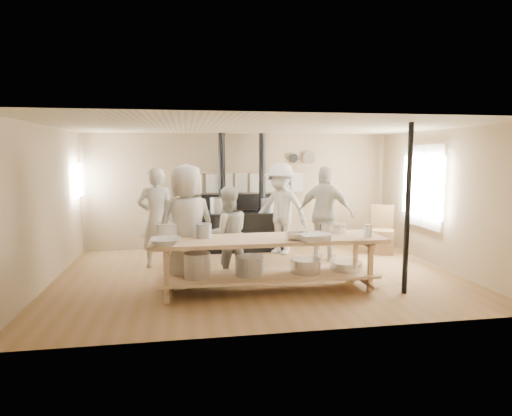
{
  "coord_description": "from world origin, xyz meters",
  "views": [
    {
      "loc": [
        -1.25,
        -7.28,
        2.12
      ],
      "look_at": [
        -0.01,
        0.2,
        1.18
      ],
      "focal_mm": 30.0,
      "sensor_mm": 36.0,
      "label": 1
    }
  ],
  "objects_px": {
    "cook_right": "(325,214)",
    "cook_far_left": "(156,218)",
    "prep_table": "(268,258)",
    "cook_center": "(187,226)",
    "chair": "(382,239)",
    "stove": "(242,227)",
    "cook_by_window": "(281,209)",
    "cook_left": "(227,234)",
    "roasting_pan": "(313,237)"
  },
  "relations": [
    {
      "from": "cook_by_window",
      "to": "chair",
      "type": "relative_size",
      "value": 1.9
    },
    {
      "from": "cook_far_left",
      "to": "cook_left",
      "type": "xyz_separation_m",
      "value": [
        1.24,
        -1.11,
        -0.15
      ]
    },
    {
      "from": "cook_right",
      "to": "chair",
      "type": "relative_size",
      "value": 1.85
    },
    {
      "from": "prep_table",
      "to": "cook_center",
      "type": "xyz_separation_m",
      "value": [
        -1.24,
        0.44,
        0.47
      ]
    },
    {
      "from": "cook_by_window",
      "to": "prep_table",
      "type": "bearing_deg",
      "value": -65.76
    },
    {
      "from": "cook_far_left",
      "to": "cook_left",
      "type": "bearing_deg",
      "value": 132.18
    },
    {
      "from": "cook_left",
      "to": "cook_center",
      "type": "xyz_separation_m",
      "value": [
        -0.68,
        -0.24,
        0.19
      ]
    },
    {
      "from": "cook_left",
      "to": "cook_right",
      "type": "distance_m",
      "value": 2.33
    },
    {
      "from": "stove",
      "to": "prep_table",
      "type": "relative_size",
      "value": 0.72
    },
    {
      "from": "stove",
      "to": "chair",
      "type": "height_order",
      "value": "stove"
    },
    {
      "from": "prep_table",
      "to": "chair",
      "type": "bearing_deg",
      "value": 36.51
    },
    {
      "from": "stove",
      "to": "cook_center",
      "type": "bearing_deg",
      "value": -115.71
    },
    {
      "from": "stove",
      "to": "cook_center",
      "type": "relative_size",
      "value": 1.31
    },
    {
      "from": "cook_center",
      "to": "cook_right",
      "type": "height_order",
      "value": "cook_center"
    },
    {
      "from": "cook_center",
      "to": "cook_by_window",
      "type": "xyz_separation_m",
      "value": [
        2.0,
        2.03,
        -0.01
      ]
    },
    {
      "from": "cook_far_left",
      "to": "roasting_pan",
      "type": "bearing_deg",
      "value": 132.75
    },
    {
      "from": "prep_table",
      "to": "chair",
      "type": "xyz_separation_m",
      "value": [
        2.95,
        2.18,
        -0.22
      ]
    },
    {
      "from": "stove",
      "to": "prep_table",
      "type": "distance_m",
      "value": 3.02
    },
    {
      "from": "cook_far_left",
      "to": "cook_by_window",
      "type": "height_order",
      "value": "cook_by_window"
    },
    {
      "from": "prep_table",
      "to": "cook_right",
      "type": "bearing_deg",
      "value": 49.16
    },
    {
      "from": "cook_right",
      "to": "roasting_pan",
      "type": "xyz_separation_m",
      "value": [
        -0.88,
        -2.07,
        -0.06
      ]
    },
    {
      "from": "stove",
      "to": "cook_right",
      "type": "relative_size",
      "value": 1.36
    },
    {
      "from": "prep_table",
      "to": "chair",
      "type": "distance_m",
      "value": 3.67
    },
    {
      "from": "cook_center",
      "to": "cook_by_window",
      "type": "relative_size",
      "value": 1.01
    },
    {
      "from": "cook_left",
      "to": "cook_center",
      "type": "distance_m",
      "value": 0.74
    },
    {
      "from": "chair",
      "to": "prep_table",
      "type": "bearing_deg",
      "value": -118.56
    },
    {
      "from": "stove",
      "to": "cook_center",
      "type": "distance_m",
      "value": 2.9
    },
    {
      "from": "cook_by_window",
      "to": "cook_right",
      "type": "bearing_deg",
      "value": -3.13
    },
    {
      "from": "stove",
      "to": "cook_by_window",
      "type": "bearing_deg",
      "value": -35.52
    },
    {
      "from": "cook_right",
      "to": "roasting_pan",
      "type": "bearing_deg",
      "value": 99.13
    },
    {
      "from": "stove",
      "to": "cook_far_left",
      "type": "bearing_deg",
      "value": -145.8
    },
    {
      "from": "cook_left",
      "to": "chair",
      "type": "height_order",
      "value": "cook_left"
    },
    {
      "from": "cook_right",
      "to": "chair",
      "type": "bearing_deg",
      "value": -130.89
    },
    {
      "from": "cook_left",
      "to": "cook_by_window",
      "type": "relative_size",
      "value": 0.82
    },
    {
      "from": "cook_right",
      "to": "cook_far_left",
      "type": "bearing_deg",
      "value": 31.35
    },
    {
      "from": "cook_by_window",
      "to": "roasting_pan",
      "type": "distance_m",
      "value": 2.81
    },
    {
      "from": "prep_table",
      "to": "roasting_pan",
      "type": "height_order",
      "value": "roasting_pan"
    },
    {
      "from": "cook_right",
      "to": "cook_left",
      "type": "bearing_deg",
      "value": 59.27
    },
    {
      "from": "cook_far_left",
      "to": "cook_center",
      "type": "bearing_deg",
      "value": 106.57
    },
    {
      "from": "cook_left",
      "to": "cook_by_window",
      "type": "height_order",
      "value": "cook_by_window"
    },
    {
      "from": "stove",
      "to": "roasting_pan",
      "type": "height_order",
      "value": "stove"
    },
    {
      "from": "cook_far_left",
      "to": "cook_by_window",
      "type": "bearing_deg",
      "value": -171.11
    },
    {
      "from": "cook_far_left",
      "to": "cook_right",
      "type": "height_order",
      "value": "cook_right"
    },
    {
      "from": "cook_center",
      "to": "chair",
      "type": "distance_m",
      "value": 4.59
    },
    {
      "from": "cook_center",
      "to": "stove",
      "type": "bearing_deg",
      "value": -137.6
    },
    {
      "from": "cook_by_window",
      "to": "chair",
      "type": "height_order",
      "value": "cook_by_window"
    },
    {
      "from": "stove",
      "to": "cook_far_left",
      "type": "xyz_separation_m",
      "value": [
        -1.8,
        -1.23,
        0.43
      ]
    },
    {
      "from": "chair",
      "to": "roasting_pan",
      "type": "xyz_separation_m",
      "value": [
        -2.32,
        -2.51,
        0.59
      ]
    },
    {
      "from": "prep_table",
      "to": "cook_left",
      "type": "bearing_deg",
      "value": 129.3
    },
    {
      "from": "cook_far_left",
      "to": "cook_right",
      "type": "relative_size",
      "value": 0.99
    }
  ]
}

